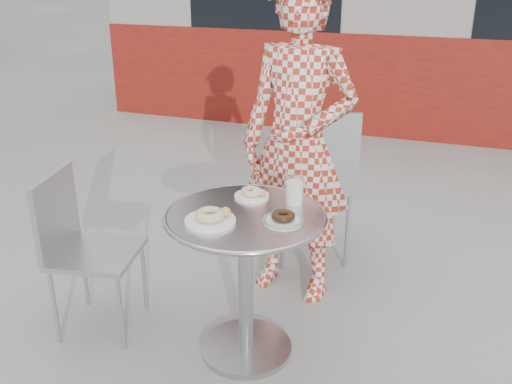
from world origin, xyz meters
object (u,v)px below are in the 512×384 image
(bistro_table, at_px, (246,250))
(milk_cup, at_px, (295,191))
(plate_near, at_px, (211,217))
(plate_checker, at_px, (283,219))
(chair_far, at_px, (310,211))
(plate_far, at_px, (252,194))
(seated_person, at_px, (298,145))
(chair_left, at_px, (98,282))

(bistro_table, xyz_separation_m, milk_cup, (0.16, 0.17, 0.23))
(plate_near, distance_m, plate_checker, 0.29)
(chair_far, distance_m, plate_far, 0.92)
(plate_checker, bearing_deg, seated_person, 101.11)
(chair_left, xyz_separation_m, plate_checker, (0.91, 0.03, 0.46))
(chair_far, relative_size, plate_checker, 5.54)
(bistro_table, distance_m, chair_far, 1.03)
(chair_far, height_order, seated_person, seated_person)
(chair_far, bearing_deg, bistro_table, 64.23)
(seated_person, bearing_deg, chair_far, 100.89)
(plate_near, bearing_deg, milk_cup, 48.22)
(chair_far, xyz_separation_m, plate_near, (-0.12, -1.12, 0.43))
(chair_left, bearing_deg, seated_person, -60.81)
(chair_far, height_order, chair_left, chair_far)
(chair_left, bearing_deg, plate_checker, -99.02)
(chair_left, xyz_separation_m, seated_person, (0.78, 0.66, 0.57))
(bistro_table, relative_size, plate_checker, 4.15)
(chair_left, distance_m, milk_cup, 1.05)
(chair_far, relative_size, milk_cup, 7.53)
(seated_person, bearing_deg, bistro_table, -87.07)
(plate_checker, height_order, milk_cup, milk_cup)
(seated_person, distance_m, plate_checker, 0.65)
(chair_left, height_order, milk_cup, milk_cup)
(bistro_table, bearing_deg, plate_near, -129.20)
(plate_near, bearing_deg, seated_person, 78.53)
(plate_checker, bearing_deg, plate_near, -160.12)
(bistro_table, bearing_deg, chair_left, -175.58)
(chair_left, bearing_deg, bistro_table, -96.67)
(chair_far, height_order, plate_far, chair_far)
(seated_person, distance_m, plate_near, 0.75)
(chair_far, bearing_deg, milk_cup, 75.00)
(chair_far, xyz_separation_m, plate_far, (-0.06, -0.82, 0.42))
(bistro_table, bearing_deg, plate_far, 100.96)
(plate_near, bearing_deg, bistro_table, 50.80)
(plate_far, xyz_separation_m, milk_cup, (0.20, -0.01, 0.04))
(plate_far, bearing_deg, milk_cup, -2.52)
(milk_cup, bearing_deg, chair_left, -165.80)
(plate_near, bearing_deg, chair_left, 174.10)
(chair_left, xyz_separation_m, plate_far, (0.70, 0.24, 0.47))
(chair_far, relative_size, plate_near, 4.49)
(plate_far, relative_size, milk_cup, 1.26)
(chair_far, xyz_separation_m, milk_cup, (0.14, -0.83, 0.46))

